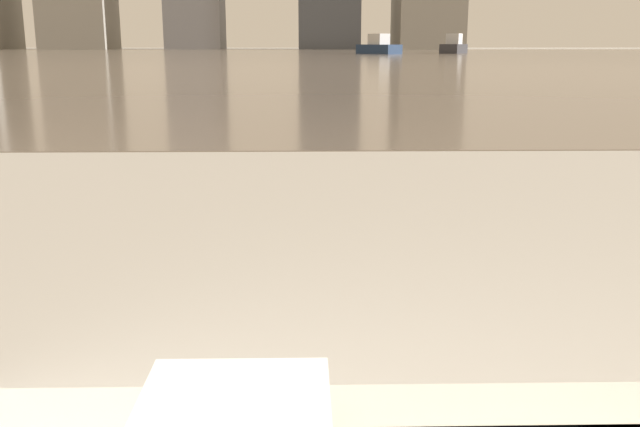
{
  "coord_description": "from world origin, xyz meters",
  "views": [
    {
      "loc": [
        0.03,
        0.07,
        1.04
      ],
      "look_at": [
        0.08,
        2.24,
        0.52
      ],
      "focal_mm": 40.0,
      "sensor_mm": 36.0,
      "label": 1
    }
  ],
  "objects": [
    {
      "name": "harbor_boat_1",
      "position": [
        7.01,
        68.06,
        0.66
      ],
      "size": [
        4.04,
        5.05,
        1.84
      ],
      "color": "navy",
      "rests_on": "harbor_water"
    },
    {
      "name": "harbor_boat_3",
      "position": [
        14.86,
        71.96,
        0.68
      ],
      "size": [
        3.64,
        5.34,
        1.9
      ],
      "color": "#2D2D33",
      "rests_on": "harbor_water"
    },
    {
      "name": "harbor_water",
      "position": [
        0.0,
        62.0,
        0.01
      ],
      "size": [
        180.0,
        110.0,
        0.01
      ],
      "color": "gray",
      "rests_on": "ground_plane"
    }
  ]
}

